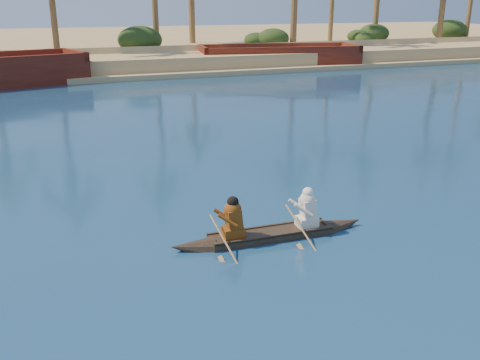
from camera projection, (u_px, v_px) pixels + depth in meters
name	position (u px, v px, depth m)	size (l,w,h in m)	color
ground	(19.00, 209.00, 13.78)	(160.00, 160.00, 0.00)	#0C2B4F
sandy_embankment	(18.00, 48.00, 54.99)	(150.00, 51.00, 1.50)	tan
shrub_cluster	(17.00, 54.00, 41.20)	(100.00, 6.00, 2.40)	#193312
canoe	(271.00, 228.00, 12.02)	(4.65, 0.79, 1.27)	#382F1F
barge_right	(279.00, 58.00, 42.82)	(13.06, 6.32, 2.09)	maroon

